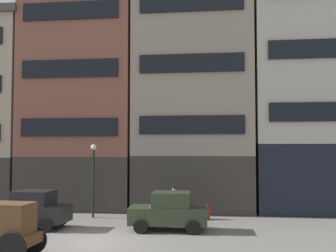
{
  "coord_description": "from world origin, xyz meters",
  "views": [
    {
      "loc": [
        5.25,
        -16.57,
        4.04
      ],
      "look_at": [
        3.07,
        1.92,
        4.96
      ],
      "focal_mm": 42.74,
      "sensor_mm": 36.0,
      "label": 1
    }
  ],
  "objects": [
    {
      "name": "streetlamp_curbside",
      "position": [
        -1.6,
        5.47,
        2.67
      ],
      "size": [
        0.32,
        0.32,
        4.12
      ],
      "color": "black",
      "rests_on": "ground_plane"
    },
    {
      "name": "fire_hydrant_curbside",
      "position": [
        4.83,
        5.64,
        0.43
      ],
      "size": [
        0.24,
        0.24,
        0.83
      ],
      "color": "maroon",
      "rests_on": "ground_plane"
    },
    {
      "name": "building_center_left",
      "position": [
        -3.59,
        9.6,
        7.39
      ],
      "size": [
        7.75,
        5.94,
        14.69
      ],
      "color": "#38332D",
      "rests_on": "ground_plane"
    },
    {
      "name": "building_far_right",
      "position": [
        11.57,
        9.6,
        7.81
      ],
      "size": [
        8.17,
        5.94,
        15.52
      ],
      "color": "black",
      "rests_on": "ground_plane"
    },
    {
      "name": "ground_plane",
      "position": [
        0.0,
        0.0,
        0.0
      ],
      "size": [
        120.0,
        120.0,
        0.0
      ],
      "primitive_type": "plane",
      "color": "slate"
    },
    {
      "name": "pedestrian_officer",
      "position": [
        2.97,
        5.74,
        0.98
      ],
      "size": [
        0.46,
        0.46,
        1.79
      ],
      "color": "black",
      "rests_on": "ground_plane"
    },
    {
      "name": "building_center_right",
      "position": [
        3.88,
        9.6,
        7.51
      ],
      "size": [
        7.89,
        5.94,
        14.92
      ],
      "color": "#38332D",
      "rests_on": "ground_plane"
    },
    {
      "name": "sedan_parked_curb",
      "position": [
        -3.74,
        2.33,
        0.91
      ],
      "size": [
        3.78,
        2.02,
        1.83
      ],
      "color": "black",
      "rests_on": "ground_plane"
    },
    {
      "name": "sedan_dark",
      "position": [
        3.05,
        2.54,
        0.91
      ],
      "size": [
        3.75,
        1.95,
        1.83
      ],
      "color": "#2D3823",
      "rests_on": "ground_plane"
    }
  ]
}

